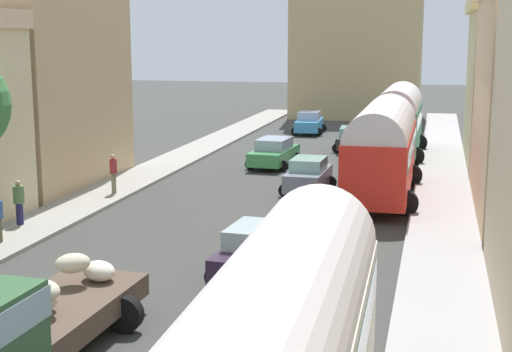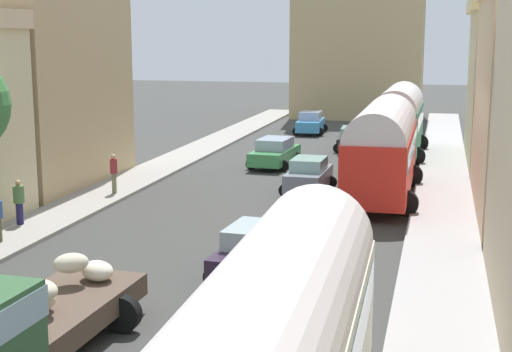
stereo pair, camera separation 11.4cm
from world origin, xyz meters
The scene contains 15 objects.
ground_plane centered at (0.00, 27.00, 0.00)m, with size 154.00×154.00×0.00m, color #3C3C3A.
sidewalk_left centered at (-7.25, 27.00, 0.07)m, with size 2.50×70.00×0.14m, color #9B968F.
sidewalk_right centered at (7.25, 27.00, 0.07)m, with size 2.50×70.00×0.14m, color #A7A4A4.
building_left_2 centered at (-10.84, 25.45, 4.96)m, with size 4.67×9.47×9.92m.
distant_church centered at (0.00, 58.86, 7.18)m, with size 10.64×7.83×20.22m.
parked_bus_1 centered at (4.65, 26.07, 2.29)m, with size 3.36×9.83×4.16m.
parked_bus_2 centered at (4.69, 37.56, 2.28)m, with size 3.35×8.51×4.12m.
cargo_truck_0 centered at (-1.34, 6.79, 1.22)m, with size 3.27×6.65×2.35m.
car_0 centered at (-1.54, 32.74, 0.77)m, with size 2.53×4.50×1.53m.
car_1 centered at (-1.98, 46.56, 0.80)m, with size 2.32×3.87×1.61m.
car_2 centered at (1.91, 14.27, 0.77)m, with size 2.34×3.97×1.55m.
car_3 centered at (1.41, 26.40, 0.79)m, with size 2.24×3.74×1.58m.
car_4 centered at (1.93, 39.49, 0.73)m, with size 2.50×4.22×1.42m.
pedestrian_0 centered at (-7.78, 17.73, 1.01)m, with size 0.55×0.55×1.78m.
pedestrian_1 centered at (-6.72, 23.62, 1.08)m, with size 0.40×0.40×1.87m.
Camera 2 is at (7.01, -6.13, 6.96)m, focal length 52.77 mm.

